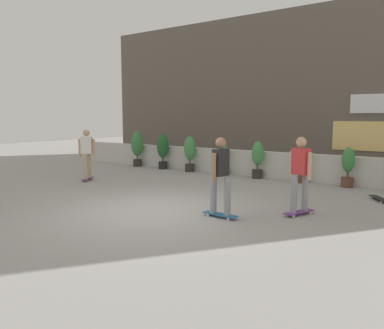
# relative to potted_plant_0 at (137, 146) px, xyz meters

# --- Properties ---
(ground_plane) EXTENTS (48.00, 48.00, 0.00)m
(ground_plane) POSITION_rel_potted_plant_0_xyz_m (5.70, -5.55, -0.87)
(ground_plane) COLOR #9E9B96
(planter_wall) EXTENTS (18.00, 0.40, 0.90)m
(planter_wall) POSITION_rel_potted_plant_0_xyz_m (5.70, 0.45, -0.42)
(planter_wall) COLOR beige
(planter_wall) RESTS_ON ground
(building_backdrop) EXTENTS (20.00, 2.08, 6.50)m
(building_backdrop) POSITION_rel_potted_plant_0_xyz_m (5.70, 4.45, 2.38)
(building_backdrop) COLOR #60564C
(building_backdrop) RESTS_ON ground
(potted_plant_0) EXTENTS (0.51, 0.51, 1.50)m
(potted_plant_0) POSITION_rel_potted_plant_0_xyz_m (0.00, 0.00, 0.00)
(potted_plant_0) COLOR #2D2823
(potted_plant_0) RESTS_ON ground
(potted_plant_1) EXTENTS (0.48, 0.48, 1.44)m
(potted_plant_1) POSITION_rel_potted_plant_0_xyz_m (1.41, 0.00, -0.04)
(potted_plant_1) COLOR black
(potted_plant_1) RESTS_ON ground
(potted_plant_2) EXTENTS (0.45, 0.45, 1.37)m
(potted_plant_2) POSITION_rel_potted_plant_0_xyz_m (2.76, 0.00, -0.09)
(potted_plant_2) COLOR #2D2823
(potted_plant_2) RESTS_ON ground
(potted_plant_3) EXTENTS (0.37, 0.37, 1.20)m
(potted_plant_3) POSITION_rel_potted_plant_0_xyz_m (4.26, 0.00, -0.24)
(potted_plant_3) COLOR black
(potted_plant_3) RESTS_ON ground
(potted_plant_4) EXTENTS (0.41, 0.41, 1.28)m
(potted_plant_4) POSITION_rel_potted_plant_0_xyz_m (5.62, 0.00, -0.16)
(potted_plant_4) COLOR #2D2823
(potted_plant_4) RESTS_ON ground
(potted_plant_5) EXTENTS (0.40, 0.40, 1.26)m
(potted_plant_5) POSITION_rel_potted_plant_0_xyz_m (7.15, 0.00, -0.18)
(potted_plant_5) COLOR brown
(potted_plant_5) RESTS_ON ground
(potted_plant_6) EXTENTS (0.37, 0.37, 1.22)m
(potted_plant_6) POSITION_rel_potted_plant_0_xyz_m (8.59, 0.00, -0.22)
(potted_plant_6) COLOR brown
(potted_plant_6) RESTS_ON ground
(skater_by_wall_right) EXTENTS (0.81, 0.56, 1.70)m
(skater_by_wall_right) POSITION_rel_potted_plant_0_xyz_m (7.24, -5.22, 0.07)
(skater_by_wall_right) COLOR #266699
(skater_by_wall_right) RESTS_ON ground
(skater_by_wall_left) EXTENTS (0.53, 0.82, 1.70)m
(skater_by_wall_left) POSITION_rel_potted_plant_0_xyz_m (8.54, -4.07, 0.07)
(skater_by_wall_left) COLOR #72338C
(skater_by_wall_left) RESTS_ON ground
(skater_far_right) EXTENTS (0.59, 0.78, 1.70)m
(skater_far_right) POSITION_rel_potted_plant_0_xyz_m (1.14, -3.65, 0.07)
(skater_far_right) COLOR #72338C
(skater_far_right) RESTS_ON ground
(skateboard_near_camera) EXTENTS (0.62, 0.77, 0.08)m
(skateboard_near_camera) POSITION_rel_potted_plant_0_xyz_m (9.73, -1.52, -0.81)
(skateboard_near_camera) COLOR black
(skateboard_near_camera) RESTS_ON ground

